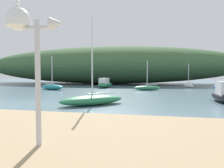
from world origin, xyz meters
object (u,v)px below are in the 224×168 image
Objects in this scene: sailboat_near_shore at (188,85)px; sailboat_far_right at (92,100)px; motorboat_inner_mooring at (105,84)px; sailboat_centre_water at (147,88)px; mast_structure at (25,30)px; seagull_on_radar at (18,2)px; sailboat_west_reach at (52,87)px.

sailboat_near_shore is 19.07m from sailboat_far_right.
sailboat_centre_water is (5.63, -3.25, -0.21)m from motorboat_inner_mooring.
motorboat_inner_mooring is 1.19× the size of sailboat_centre_water.
mast_structure is 0.61× the size of sailboat_far_right.
mast_structure is at bearing -94.91° from sailboat_centre_water.
mast_structure is 0.65m from seagull_on_radar.
motorboat_inner_mooring is 1.25× the size of sailboat_near_shore.
sailboat_near_shore is (10.65, 2.32, -0.18)m from motorboat_inner_mooring.
sailboat_far_right reaches higher than sailboat_west_reach.
sailboat_far_right is 13.15m from sailboat_west_reach.
sailboat_centre_water is at bearing -29.98° from motorboat_inner_mooring.
sailboat_near_shore is 0.61× the size of sailboat_far_right.
motorboat_inner_mooring is 1.02× the size of sailboat_west_reach.
sailboat_far_right is at bearing -78.43° from motorboat_inner_mooring.
sailboat_centre_water reaches higher than motorboat_inner_mooring.
sailboat_far_right is at bearing -52.11° from sailboat_west_reach.
sailboat_near_shore is at bearing 74.73° from seagull_on_radar.
sailboat_west_reach is (-8.08, 10.38, 0.02)m from sailboat_far_right.
sailboat_far_right reaches higher than sailboat_near_shore.
sailboat_west_reach is (-15.62, -7.14, 0.02)m from sailboat_near_shore.
sailboat_centre_water is 1.05× the size of sailboat_near_shore.
mast_structure reaches higher than sailboat_centre_water.
seagull_on_radar is at bearing -84.83° from sailboat_far_right.
mast_structure is 8.02m from sailboat_far_right.
motorboat_inner_mooring is at bearing 44.16° from sailboat_west_reach.
motorboat_inner_mooring is at bearing 99.46° from seagull_on_radar.
sailboat_near_shore is 0.82× the size of sailboat_west_reach.
seagull_on_radar reaches higher than motorboat_inner_mooring.
mast_structure reaches higher than motorboat_inner_mooring.
mast_structure is 23.23m from motorboat_inner_mooring.
seagull_on_radar is at bearing -105.27° from sailboat_near_shore.
mast_structure is at bearing 4.89° from seagull_on_radar.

